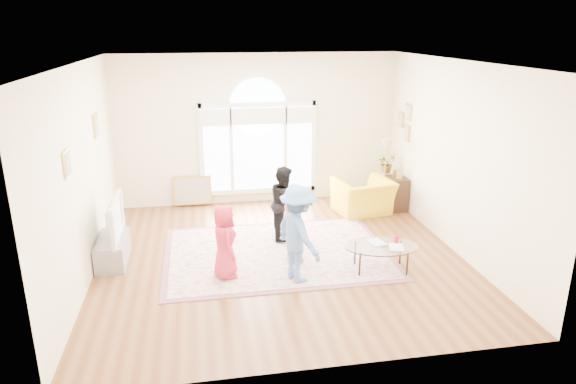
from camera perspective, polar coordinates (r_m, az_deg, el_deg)
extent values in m
plane|color=#5E3117|center=(8.73, -0.78, -7.23)|extent=(6.00, 6.00, 0.00)
plane|color=#FCEBC3|center=(11.08, -3.36, 6.91)|extent=(6.00, 0.00, 6.00)
plane|color=#FCEBC3|center=(5.39, 4.35, -5.16)|extent=(6.00, 0.00, 6.00)
plane|color=#FCEBC3|center=(8.26, -21.84, 1.82)|extent=(0.00, 6.00, 6.00)
plane|color=#FCEBC3|center=(9.14, 18.12, 3.67)|extent=(0.00, 6.00, 6.00)
plane|color=white|center=(7.92, -0.88, 14.23)|extent=(6.00, 6.00, 0.00)
cube|color=white|center=(11.37, -3.21, 0.18)|extent=(2.50, 0.08, 0.10)
cube|color=white|center=(10.94, -3.38, 9.70)|extent=(2.50, 0.08, 0.10)
cube|color=white|center=(11.05, -9.61, 4.54)|extent=(0.10, 0.08, 2.00)
cube|color=white|center=(11.32, 2.87, 5.10)|extent=(0.10, 0.08, 2.00)
cube|color=#C6E2FF|center=(11.05, -7.92, 4.63)|extent=(0.55, 0.02, 1.80)
cube|color=#C6E2FF|center=(11.26, 1.25, 5.04)|extent=(0.55, 0.02, 1.80)
cube|color=#C6E2FF|center=(11.12, -3.29, 4.85)|extent=(1.10, 0.02, 1.80)
cylinder|color=#C6E2FF|center=(10.95, -3.38, 9.44)|extent=(1.20, 0.02, 1.20)
cube|color=white|center=(11.06, -6.31, 4.70)|extent=(0.07, 0.04, 1.80)
cube|color=white|center=(11.19, -0.30, 4.96)|extent=(0.07, 0.04, 1.80)
cube|color=white|center=(10.83, -8.06, 8.24)|extent=(0.65, 0.12, 0.35)
cube|color=white|center=(10.90, -3.31, 8.44)|extent=(1.20, 0.12, 0.35)
cube|color=white|center=(11.04, 1.36, 8.59)|extent=(0.65, 0.12, 0.35)
cube|color=tan|center=(9.40, -20.58, 6.92)|extent=(0.03, 0.34, 0.40)
cube|color=#ADA38E|center=(9.39, -20.48, 6.93)|extent=(0.01, 0.28, 0.34)
cube|color=tan|center=(7.31, -23.36, 2.91)|extent=(0.03, 0.30, 0.36)
cube|color=#ADA38E|center=(7.31, -23.22, 2.92)|extent=(0.01, 0.24, 0.30)
cube|color=tan|center=(10.85, 13.24, 8.66)|extent=(0.03, 0.28, 0.34)
cube|color=#ADA38E|center=(10.85, 13.15, 8.66)|extent=(0.01, 0.22, 0.28)
cube|color=tan|center=(10.93, 13.08, 6.43)|extent=(0.03, 0.28, 0.34)
cube|color=#ADA38E|center=(10.92, 12.99, 6.43)|extent=(0.01, 0.22, 0.28)
cube|color=tan|center=(11.20, 12.46, 7.90)|extent=(0.03, 0.26, 0.32)
cube|color=#ADA38E|center=(11.20, 12.38, 7.90)|extent=(0.01, 0.20, 0.26)
cube|color=beige|center=(8.86, -1.21, -6.75)|extent=(3.60, 2.60, 0.02)
cube|color=#844F58|center=(8.87, -1.21, -6.77)|extent=(3.80, 2.80, 0.01)
cube|color=gray|center=(8.95, -18.88, -6.13)|extent=(0.45, 1.00, 0.42)
imported|color=black|center=(8.75, -19.23, -2.88)|extent=(0.15, 1.16, 0.67)
cube|color=#4856C6|center=(8.73, -18.65, -2.85)|extent=(0.02, 0.95, 0.54)
ellipsoid|color=silver|center=(8.25, 10.33, -5.96)|extent=(1.26, 0.89, 0.02)
cylinder|color=black|center=(8.61, 12.37, -6.58)|extent=(0.03, 0.03, 0.40)
cylinder|color=black|center=(8.45, 7.46, -6.77)|extent=(0.03, 0.03, 0.40)
cylinder|color=black|center=(8.24, 13.12, -7.79)|extent=(0.03, 0.03, 0.40)
cylinder|color=black|center=(8.07, 7.98, -8.03)|extent=(0.03, 0.03, 0.40)
imported|color=#B2A58C|center=(8.25, 9.18, -5.71)|extent=(0.27, 0.33, 0.03)
imported|color=#B2A58C|center=(8.19, 11.20, -6.04)|extent=(0.29, 0.34, 0.02)
cylinder|color=red|center=(8.38, 11.98, -5.16)|extent=(0.07, 0.07, 0.12)
imported|color=yellow|center=(10.71, 8.35, -0.51)|extent=(1.26, 1.15, 0.72)
cube|color=black|center=(11.06, 11.90, -0.16)|extent=(0.40, 0.50, 0.70)
cylinder|color=black|center=(11.15, 10.49, -1.77)|extent=(0.20, 0.20, 0.02)
cylinder|color=#AA8140|center=(10.95, 10.68, 1.51)|extent=(0.02, 0.02, 1.35)
cone|color=#CCB284|center=(10.77, 10.90, 5.21)|extent=(0.28, 0.28, 0.22)
cylinder|color=white|center=(11.41, 10.75, 0.47)|extent=(0.20, 0.20, 0.70)
imported|color=#33722D|center=(11.26, 10.91, 3.18)|extent=(0.47, 0.44, 0.42)
cube|color=tan|center=(11.33, -10.46, -1.51)|extent=(0.80, 0.14, 0.62)
imported|color=#C32843|center=(7.87, -7.05, -5.46)|extent=(0.46, 0.62, 1.17)
imported|color=black|center=(9.21, -0.38, -1.21)|extent=(0.61, 0.73, 1.34)
imported|color=#E9A8B7|center=(8.28, 0.60, -3.52)|extent=(0.41, 0.81, 1.33)
imported|color=#5580BF|center=(7.66, 1.14, -4.67)|extent=(0.88, 1.11, 1.50)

